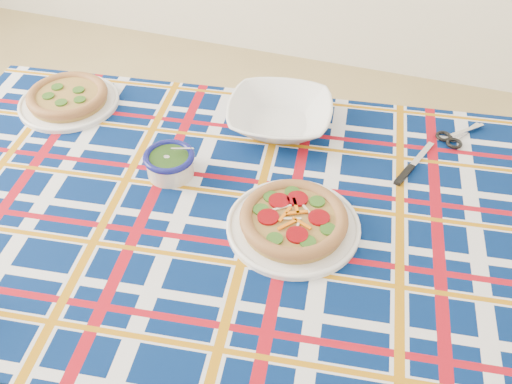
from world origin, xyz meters
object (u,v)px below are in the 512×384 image
(pesto_bowl, at_px, (170,162))
(serving_bowl, at_px, (280,116))
(main_focaccia_plate, at_px, (294,219))
(dining_table, at_px, (221,230))

(pesto_bowl, bearing_deg, serving_bowl, 53.60)
(serving_bowl, bearing_deg, main_focaccia_plate, -68.88)
(dining_table, bearing_deg, main_focaccia_plate, -10.92)
(dining_table, height_order, main_focaccia_plate, main_focaccia_plate)
(main_focaccia_plate, distance_m, pesto_bowl, 0.34)
(main_focaccia_plate, bearing_deg, dining_table, 176.75)
(main_focaccia_plate, height_order, serving_bowl, serving_bowl)
(dining_table, distance_m, pesto_bowl, 0.20)
(pesto_bowl, bearing_deg, dining_table, -25.56)
(main_focaccia_plate, xyz_separation_m, pesto_bowl, (-0.33, 0.08, 0.01))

